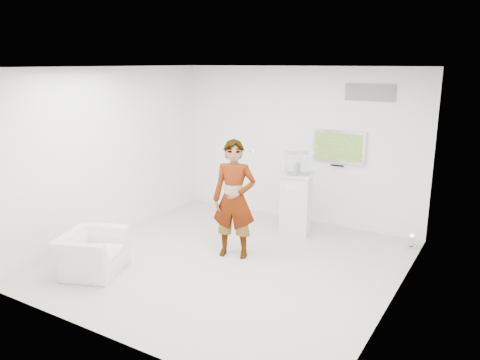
{
  "coord_description": "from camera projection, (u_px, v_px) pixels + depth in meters",
  "views": [
    {
      "loc": [
        3.67,
        -5.8,
        3.07
      ],
      "look_at": [
        -0.17,
        0.6,
        1.18
      ],
      "focal_mm": 35.0,
      "sensor_mm": 36.0,
      "label": 1
    }
  ],
  "objects": [
    {
      "name": "room",
      "position": [
        229.0,
        169.0,
        7.04
      ],
      "size": [
        5.01,
        5.01,
        3.0
      ],
      "color": "beige",
      "rests_on": "ground"
    },
    {
      "name": "tv",
      "position": [
        339.0,
        147.0,
        8.64
      ],
      "size": [
        1.0,
        0.08,
        0.6
      ],
      "primitive_type": "cube",
      "color": "silver",
      "rests_on": "room"
    },
    {
      "name": "logo_decal",
      "position": [
        370.0,
        93.0,
        8.17
      ],
      "size": [
        0.9,
        0.02,
        0.3
      ],
      "primitive_type": "cube",
      "color": "slate",
      "rests_on": "room"
    },
    {
      "name": "person",
      "position": [
        234.0,
        199.0,
        7.42
      ],
      "size": [
        0.8,
        0.65,
        1.91
      ],
      "primitive_type": "imported",
      "rotation": [
        0.0,
        0.0,
        0.31
      ],
      "color": "white",
      "rests_on": "room"
    },
    {
      "name": "armchair",
      "position": [
        92.0,
        253.0,
        6.97
      ],
      "size": [
        1.11,
        1.18,
        0.62
      ],
      "primitive_type": "imported",
      "rotation": [
        0.0,
        0.0,
        1.93
      ],
      "color": "white",
      "rests_on": "room"
    },
    {
      "name": "pedestal",
      "position": [
        296.0,
        204.0,
        8.49
      ],
      "size": [
        0.65,
        0.65,
        1.13
      ],
      "primitive_type": "cube",
      "rotation": [
        0.0,
        0.0,
        0.21
      ],
      "color": "silver",
      "rests_on": "room"
    },
    {
      "name": "floor_uplight",
      "position": [
        411.0,
        242.0,
        7.9
      ],
      "size": [
        0.21,
        0.21,
        0.24
      ],
      "primitive_type": "cylinder",
      "rotation": [
        0.0,
        0.0,
        0.4
      ],
      "color": "silver",
      "rests_on": "room"
    },
    {
      "name": "vitrine",
      "position": [
        297.0,
        163.0,
        8.3
      ],
      "size": [
        0.52,
        0.52,
        0.38
      ],
      "primitive_type": "cube",
      "rotation": [
        0.0,
        0.0,
        0.57
      ],
      "color": "silver",
      "rests_on": "pedestal"
    },
    {
      "name": "console",
      "position": [
        297.0,
        168.0,
        8.32
      ],
      "size": [
        0.06,
        0.16,
        0.21
      ],
      "primitive_type": "cube",
      "rotation": [
        0.0,
        0.0,
        0.11
      ],
      "color": "silver",
      "rests_on": "pedestal"
    },
    {
      "name": "wii_remote",
      "position": [
        252.0,
        151.0,
        7.32
      ],
      "size": [
        0.13,
        0.14,
        0.04
      ],
      "primitive_type": "cube",
      "rotation": [
        0.0,
        0.0,
        0.71
      ],
      "color": "silver",
      "rests_on": "person"
    }
  ]
}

